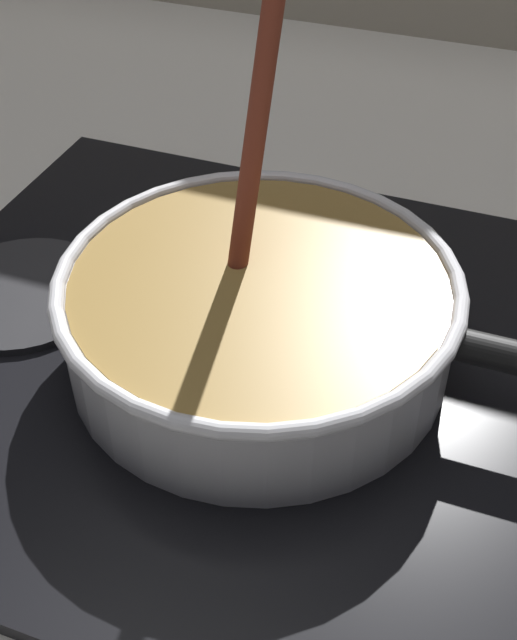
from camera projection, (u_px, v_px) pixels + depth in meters
The scene contains 5 objects.
ground at pixel (127, 521), 0.52m from camera, with size 2.40×1.60×0.04m, color beige.
hob_plate at pixel (259, 362), 0.59m from camera, with size 0.56×0.48×0.01m, color black.
burner_ring at pixel (259, 352), 0.58m from camera, with size 0.21×0.21×0.01m, color #592D0C.
spare_burner at pixel (22, 293), 0.64m from camera, with size 0.14×0.14×0.01m, color #262628.
cooking_pan at pixel (260, 314), 0.56m from camera, with size 0.39×0.28×0.30m.
Camera 1 is at (0.18, -0.26, 0.42)m, focal length 46.10 mm.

